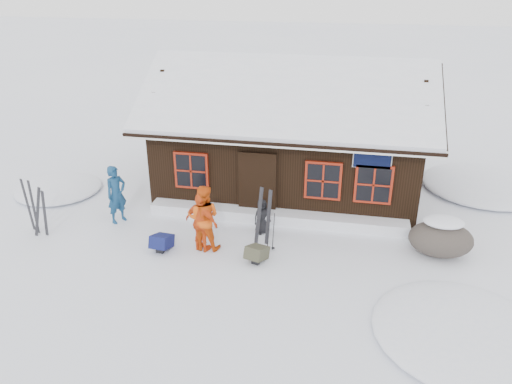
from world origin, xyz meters
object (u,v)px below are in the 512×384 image
skier_teal (116,194)px  backpack_olive (257,255)px  ski_pair_left (41,213)px  skier_orange_left (203,218)px  backpack_blue (162,244)px  skier_orange_right (202,222)px  skier_crouched (262,216)px  ski_poles (271,232)px  boulder (441,238)px

skier_teal → backpack_olive: bearing=-76.9°
ski_pair_left → skier_teal: bearing=49.1°
skier_orange_left → backpack_blue: (-1.08, -0.32, -0.73)m
skier_orange_right → skier_crouched: (1.37, 1.24, -0.31)m
skier_teal → backpack_blue: (1.84, -1.30, -0.70)m
ski_poles → backpack_olive: ski_poles is taller
skier_orange_right → backpack_olive: 1.67m
skier_crouched → skier_teal: bearing=145.1°
skier_orange_left → ski_pair_left: skier_orange_left is taller
backpack_blue → backpack_olive: size_ratio=1.04×
skier_orange_left → boulder: size_ratio=1.10×
boulder → backpack_blue: bearing=-170.6°
skier_orange_right → backpack_blue: size_ratio=2.69×
skier_orange_left → ski_pair_left: 4.56m
skier_crouched → boulder: 4.76m
boulder → backpack_olive: boulder is taller
ski_poles → boulder: bearing=8.8°
skier_orange_right → backpack_olive: (1.51, -0.24, -0.67)m
ski_pair_left → skier_crouched: bearing=24.9°
ski_poles → backpack_olive: bearing=-115.0°
skier_teal → ski_poles: bearing=-69.3°
backpack_blue → ski_pair_left: bearing=-175.9°
backpack_olive → skier_orange_left: bearing=-176.9°
skier_crouched → backpack_olive: 1.53m
ski_pair_left → ski_poles: size_ratio=1.30×
skier_teal → skier_crouched: size_ratio=1.70×
skier_orange_left → skier_crouched: bearing=-142.3°
boulder → ski_poles: size_ratio=1.39×
skier_crouched → backpack_olive: size_ratio=1.73×
skier_orange_left → backpack_blue: 1.35m
skier_orange_right → skier_crouched: 1.87m
skier_orange_left → skier_orange_right: (-0.02, -0.13, -0.07)m
skier_crouched → ski_pair_left: bearing=156.6°
skier_teal → skier_orange_left: bearing=-78.3°
skier_orange_left → ski_pair_left: size_ratio=1.18×
ski_poles → backpack_olive: (-0.27, -0.57, -0.39)m
skier_crouched → skier_orange_right: bearing=-174.4°
ski_poles → backpack_blue: size_ratio=1.92×
skier_orange_left → ski_poles: skier_orange_left is taller
backpack_olive → ski_pair_left: bearing=-163.7°
skier_orange_left → skier_crouched: size_ratio=1.76×
skier_orange_right → ski_pair_left: bearing=20.4°
skier_orange_right → backpack_blue: skier_orange_right is taller
backpack_olive → skier_teal: bearing=-179.9°
skier_teal → skier_crouched: (4.27, 0.14, -0.36)m
skier_orange_right → boulder: size_ratio=1.01×
skier_orange_left → backpack_blue: size_ratio=2.94×
skier_teal → skier_orange_left: skier_orange_left is taller
skier_orange_right → ski_poles: 1.83m
skier_crouched → backpack_blue: bearing=173.8°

